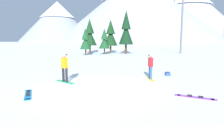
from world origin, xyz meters
name	(u,v)px	position (x,y,z in m)	size (l,w,h in m)	color
ground_plane	(96,88)	(0.00, 0.00, 0.00)	(800.00, 800.00, 0.00)	white
snowboarder_foreground	(65,67)	(-2.19, 0.96, 0.95)	(1.51, 1.01, 1.79)	#19B259
snowboarder_midground	(151,66)	(2.98, 2.77, 0.89)	(0.61, 1.59, 1.69)	yellow
loose_snowboard_near_left	(195,97)	(4.79, -0.84, 0.02)	(1.75, 0.76, 0.09)	#993FD8
loose_snowboard_far_spare	(28,94)	(-2.80, -1.75, 0.02)	(1.23, 1.66, 0.09)	#1E8CD8
backpack_blue	(168,74)	(4.29, 4.16, 0.13)	(0.36, 0.54, 0.28)	#2D4C9E
pine_tree_tall	(104,40)	(-4.65, 23.71, 2.67)	(2.04, 2.04, 4.89)	#472D19
pine_tree_young	(111,35)	(-4.14, 27.55, 3.77)	(2.93, 2.93, 6.91)	#472D19
pine_tree_leaning	(85,40)	(-7.52, 21.15, 2.61)	(2.01, 2.01, 4.78)	#472D19
pine_tree_twin	(90,34)	(-8.60, 27.36, 3.88)	(2.95, 2.95, 7.12)	#472D19
pine_tree_broad	(126,30)	(-0.72, 25.27, 4.52)	(2.80, 2.80, 8.30)	#472D19
ski_lift_tower	(182,21)	(9.99, 28.07, 6.39)	(3.75, 0.36, 11.15)	#595B60
peak_west_ridge	(58,22)	(-96.58, 189.06, 25.17)	(89.98, 89.98, 48.17)	#8C93A3
peak_east_ridge	(137,8)	(-5.26, 225.37, 44.86)	(207.22, 207.22, 85.85)	#9EA3B2
peak_central_summit	(184,12)	(58.40, 252.63, 42.01)	(158.08, 158.08, 80.41)	#9EA3B2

